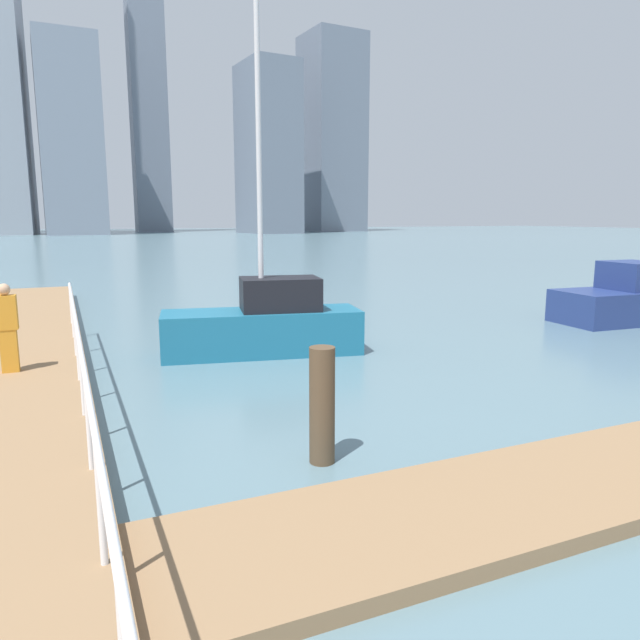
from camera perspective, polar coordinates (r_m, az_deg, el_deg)
ground_plane at (r=16.17m, az=-11.56°, el=-1.45°), size 300.00×300.00×0.00m
boardwalk_railing at (r=4.12m, az=-19.96°, el=-18.03°), size 0.06×25.64×1.08m
dock_piling_5 at (r=7.60m, az=0.20°, el=-8.31°), size 0.33×0.33×1.53m
moored_boat_1 at (r=20.07m, az=27.58°, el=1.74°), size 4.32×2.23×1.82m
moored_boat_3 at (r=13.67m, az=-5.33°, el=-0.27°), size 4.73×2.29×8.19m
pedestrian_1 at (r=11.83m, az=-28.11°, el=-0.59°), size 0.37×0.23×1.60m
skyline_tower_3 at (r=116.04m, az=-23.08°, el=16.01°), size 10.49×11.45×33.69m
skyline_tower_4 at (r=135.56m, az=-16.39°, el=19.57°), size 7.46×10.84×53.18m
skyline_tower_5 at (r=117.48m, az=-5.07°, el=16.16°), size 10.13×13.40×31.68m
skyline_tower_6 at (r=133.94m, az=1.16°, el=17.50°), size 12.39×12.76×41.27m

